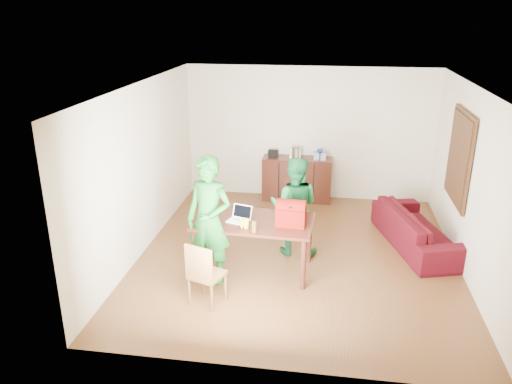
% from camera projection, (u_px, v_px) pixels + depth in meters
% --- Properties ---
extents(room, '(5.20, 5.70, 2.90)m').
position_uv_depth(room, '(301.00, 176.00, 7.72)').
color(room, '#442211').
rests_on(room, ground).
extents(table, '(1.79, 1.07, 0.82)m').
position_uv_depth(table, '(254.00, 227.00, 7.38)').
color(table, black).
rests_on(table, ground).
extents(chair, '(0.52, 0.51, 0.91)m').
position_uv_depth(chair, '(207.00, 285.00, 6.68)').
color(chair, brown).
rests_on(chair, ground).
extents(person_near, '(0.78, 0.62, 1.88)m').
position_uv_depth(person_near, '(209.00, 220.00, 7.03)').
color(person_near, '#145E1C').
rests_on(person_near, ground).
extents(person_far, '(0.81, 0.65, 1.61)m').
position_uv_depth(person_far, '(294.00, 206.00, 7.90)').
color(person_far, '#166532').
rests_on(person_far, ground).
extents(laptop, '(0.35, 0.29, 0.21)m').
position_uv_depth(laptop, '(238.00, 219.00, 7.29)').
color(laptop, white).
rests_on(laptop, table).
extents(bananas, '(0.19, 0.15, 0.06)m').
position_uv_depth(bananas, '(244.00, 227.00, 7.06)').
color(bananas, gold).
rests_on(bananas, table).
extents(bottle, '(0.08, 0.08, 0.20)m').
position_uv_depth(bottle, '(254.00, 226.00, 6.92)').
color(bottle, '#543A13').
rests_on(bottle, table).
extents(red_bag, '(0.44, 0.27, 0.31)m').
position_uv_depth(red_bag, '(291.00, 215.00, 7.13)').
color(red_bag, maroon).
rests_on(red_bag, table).
extents(sofa, '(1.38, 2.27, 0.62)m').
position_uv_depth(sofa, '(418.00, 229.00, 8.29)').
color(sofa, '#340608').
rests_on(sofa, ground).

